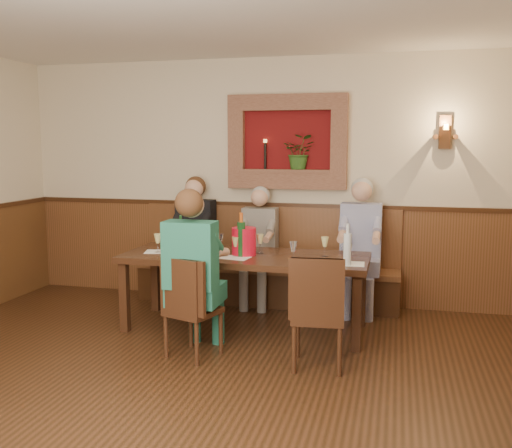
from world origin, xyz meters
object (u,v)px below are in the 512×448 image
(person_bench_left, at_px, (194,250))
(wine_bottle_green_b, at_px, (181,236))
(bench, at_px, (266,275))
(person_bench_right, at_px, (360,258))
(chair_near_right, at_px, (318,335))
(person_bench_mid, at_px, (258,257))
(person_chair_front, at_px, (195,286))
(spittoon_bucket, at_px, (244,241))
(chair_near_left, at_px, (192,327))
(water_bottle, at_px, (347,248))
(wine_bottle_green_a, at_px, (241,238))
(dining_table, at_px, (245,262))

(person_bench_left, xyz_separation_m, wine_bottle_green_b, (0.15, -0.77, 0.29))
(bench, height_order, person_bench_right, person_bench_right)
(bench, xyz_separation_m, chair_near_right, (0.84, -1.77, -0.05))
(person_bench_mid, relative_size, person_chair_front, 0.93)
(bench, height_order, spittoon_bucket, bench)
(chair_near_left, xyz_separation_m, person_chair_front, (0.01, 0.06, 0.35))
(bench, distance_m, water_bottle, 1.68)
(chair_near_left, bearing_deg, chair_near_right, 19.59)
(person_bench_right, xyz_separation_m, spittoon_bucket, (-1.07, -0.85, 0.28))
(bench, distance_m, wine_bottle_green_b, 1.25)
(spittoon_bucket, relative_size, water_bottle, 0.71)
(chair_near_left, relative_size, water_bottle, 2.35)
(bench, height_order, chair_near_right, bench)
(person_bench_mid, bearing_deg, wine_bottle_green_b, -128.99)
(person_bench_right, height_order, wine_bottle_green_a, person_bench_right)
(chair_near_right, bearing_deg, person_chair_front, 172.16)
(wine_bottle_green_a, bearing_deg, dining_table, 84.58)
(bench, xyz_separation_m, water_bottle, (1.02, -1.20, 0.58))
(dining_table, relative_size, wine_bottle_green_a, 5.64)
(dining_table, xyz_separation_m, water_bottle, (1.02, -0.26, 0.23))
(bench, relative_size, chair_near_left, 3.38)
(dining_table, height_order, chair_near_right, chair_near_right)
(person_bench_mid, distance_m, person_bench_right, 1.13)
(person_chair_front, distance_m, spittoon_bucket, 0.84)
(spittoon_bucket, bearing_deg, dining_table, 69.74)
(person_bench_right, relative_size, water_bottle, 3.89)
(person_bench_right, bearing_deg, chair_near_right, -97.63)
(dining_table, distance_m, wine_bottle_green_a, 0.27)
(dining_table, bearing_deg, person_bench_mid, 94.73)
(dining_table, distance_m, person_bench_right, 1.35)
(person_bench_left, bearing_deg, person_bench_right, -0.01)
(chair_near_right, relative_size, wine_bottle_green_b, 2.65)
(spittoon_bucket, bearing_deg, water_bottle, -13.57)
(dining_table, bearing_deg, chair_near_left, -106.41)
(person_bench_mid, xyz_separation_m, person_bench_right, (1.13, -0.00, 0.05))
(dining_table, height_order, spittoon_bucket, spittoon_bucket)
(dining_table, bearing_deg, water_bottle, -14.44)
(person_bench_left, relative_size, water_bottle, 3.86)
(dining_table, distance_m, person_chair_front, 0.82)
(dining_table, distance_m, person_bench_mid, 0.85)
(person_bench_left, distance_m, wine_bottle_green_a, 1.29)
(dining_table, height_order, chair_near_left, chair_near_left)
(spittoon_bucket, xyz_separation_m, wine_bottle_green_a, (-0.00, -0.08, 0.04))
(person_bench_left, xyz_separation_m, spittoon_bucket, (0.84, -0.85, 0.28))
(person_bench_left, distance_m, person_bench_right, 1.91)
(person_bench_right, height_order, spittoon_bucket, person_bench_right)
(wine_bottle_green_b, bearing_deg, person_bench_mid, 51.01)
(dining_table, height_order, bench, bench)
(person_chair_front, bearing_deg, person_bench_mid, 83.94)
(chair_near_left, bearing_deg, wine_bottle_green_b, 135.06)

